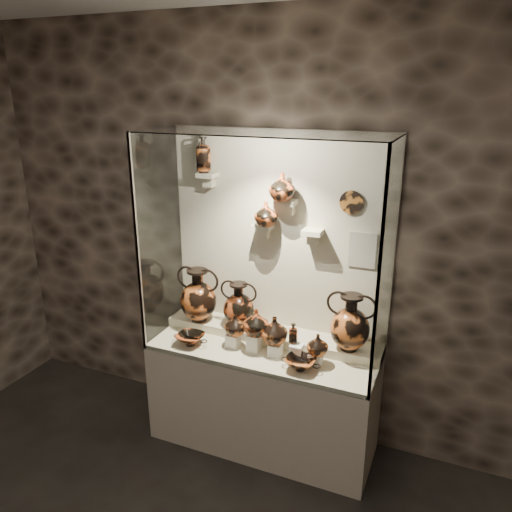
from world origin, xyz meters
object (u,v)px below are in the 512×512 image
Objects in this scene: jug_b at (256,322)px; amphora_left at (198,295)px; jug_a at (235,324)px; ovoid_vase_b at (282,187)px; kylix_right at (301,363)px; lekythos_tall at (203,153)px; jug_e at (318,345)px; amphora_right at (350,322)px; jug_c at (275,330)px; ovoid_vase_a at (266,214)px; kylix_left at (191,338)px; amphora_mid at (239,305)px; lekythos_small at (293,332)px.

amphora_left is at bearing 154.20° from jug_b.
jug_a is 1.06m from ovoid_vase_b.
kylix_right is 1.67m from lekythos_tall.
lekythos_tall is (-1.01, 0.29, 1.23)m from jug_e.
amphora_left is 1.11m from lekythos_tall.
jug_c is at bearing -148.38° from amphora_right.
jug_b is 0.79m from ovoid_vase_a.
amphora_right is 1.58× the size of kylix_left.
kylix_right is at bearing -10.74° from amphora_mid.
lekythos_small is (-0.37, -0.16, -0.08)m from amphora_right.
kylix_right is 1.38× the size of ovoid_vase_b.
ovoid_vase_a is at bearing 86.64° from jug_a.
ovoid_vase_a reaches higher than jug_e.
ovoid_vase_a is (0.46, 0.36, 0.92)m from kylix_left.
jug_c is at bearing -166.87° from lekythos_small.
jug_e is 1.61m from lekythos_tall.
jug_e is at bearing -11.54° from jug_b.
jug_e is (-0.18, -0.18, -0.12)m from amphora_right.
jug_b reaches higher than jug_c.
amphora_mid is at bearing -9.84° from amphora_left.
ovoid_vase_a is at bearing -172.52° from amphora_right.
amphora_mid is 1.85× the size of ovoid_vase_b.
ovoid_vase_b is (0.63, -0.03, -0.20)m from lekythos_tall.
kylix_left is 0.87m from kylix_right.
ovoid_vase_a is (-0.03, 0.25, 0.75)m from jug_b.
kylix_left is 1.36× the size of ovoid_vase_b.
ovoid_vase_b is at bearing 58.87° from jug_b.
amphora_right is 2.08× the size of jug_b.
ovoid_vase_a reaches higher than kylix_right.
jug_b is 0.14m from jug_c.
jug_b reaches higher than jug_a.
amphora_mid is 0.99m from ovoid_vase_b.
jug_e is 1.12m from ovoid_vase_b.
ovoid_vase_b is at bearing 146.40° from kylix_right.
amphora_right is 0.28m from jug_e.
amphora_left is 0.59m from jug_b.
lekythos_tall is (-0.92, 0.39, 1.33)m from kylix_right.
kylix_right is (0.24, -0.13, -0.14)m from jug_c.
jug_e is 0.80× the size of ovoid_vase_b.
amphora_right is 2.15× the size of ovoid_vase_b.
lekythos_small is (0.85, -0.15, -0.08)m from amphora_left.
jug_a is 0.63m from jug_e.
ovoid_vase_a is at bearing 32.78° from amphora_mid.
jug_e is 0.19m from lekythos_small.
lekythos_small is at bearing 26.64° from jug_a.
jug_e is (0.47, -0.01, -0.07)m from jug_b.
jug_c is 0.77× the size of kylix_left.
lekythos_tall reaches higher than lekythos_small.
amphora_mid is 1.77× the size of jug_c.
lekythos_small is at bearing -29.54° from ovoid_vase_b.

